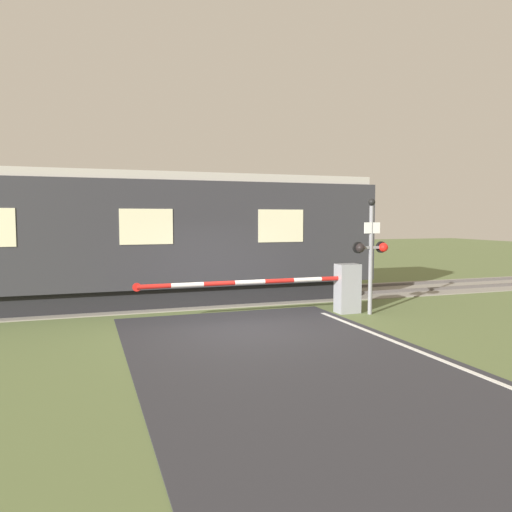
# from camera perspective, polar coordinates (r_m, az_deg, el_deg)

# --- Properties ---
(ground_plane) EXTENTS (80.00, 80.00, 0.00)m
(ground_plane) POSITION_cam_1_polar(r_m,az_deg,el_deg) (11.56, -1.39, -8.30)
(ground_plane) COLOR #5B6B3D
(track_bed) EXTENTS (36.00, 3.20, 0.13)m
(track_bed) POSITION_cam_1_polar(r_m,az_deg,el_deg) (15.50, -6.10, -4.97)
(track_bed) COLOR gray
(track_bed) RESTS_ON ground_plane
(train) EXTENTS (14.03, 2.80, 3.80)m
(train) POSITION_cam_1_polar(r_m,az_deg,el_deg) (15.00, -13.02, 2.02)
(train) COLOR black
(train) RESTS_ON ground_plane
(crossing_barrier) EXTENTS (5.91, 0.44, 1.31)m
(crossing_barrier) POSITION_cam_1_polar(r_m,az_deg,el_deg) (13.35, 8.73, -3.56)
(crossing_barrier) COLOR gray
(crossing_barrier) RESTS_ON ground_plane
(signal_post) EXTENTS (1.00, 0.26, 3.04)m
(signal_post) POSITION_cam_1_polar(r_m,az_deg,el_deg) (13.36, 13.02, 0.79)
(signal_post) COLOR gray
(signal_post) RESTS_ON ground_plane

